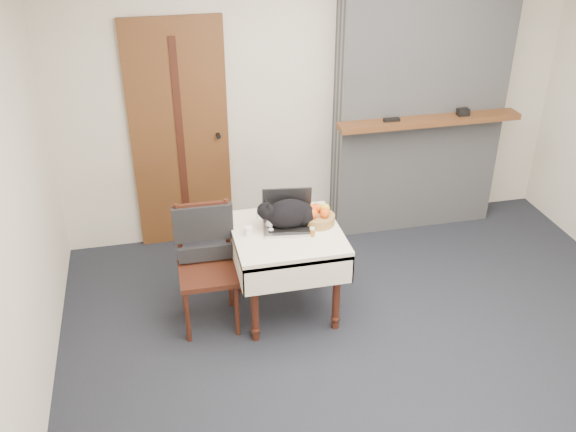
# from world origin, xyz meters

# --- Properties ---
(ground) EXTENTS (4.50, 4.50, 0.00)m
(ground) POSITION_xyz_m (0.00, 0.00, 0.00)
(ground) COLOR black
(ground) RESTS_ON ground
(room_shell) EXTENTS (4.52, 4.01, 2.61)m
(room_shell) POSITION_xyz_m (0.00, 0.46, 1.76)
(room_shell) COLOR beige
(room_shell) RESTS_ON ground
(door) EXTENTS (0.82, 0.10, 2.00)m
(door) POSITION_xyz_m (-1.20, 1.97, 1.00)
(door) COLOR brown
(door) RESTS_ON ground
(chimney) EXTENTS (1.62, 0.48, 2.60)m
(chimney) POSITION_xyz_m (0.90, 1.85, 1.30)
(chimney) COLOR gray
(chimney) RESTS_ON ground
(side_table) EXTENTS (0.78, 0.78, 0.70)m
(side_table) POSITION_xyz_m (-0.55, 0.74, 0.59)
(side_table) COLOR #3D1A10
(side_table) RESTS_ON ground
(laptop) EXTENTS (0.40, 0.36, 0.27)m
(laptop) POSITION_xyz_m (-0.53, 0.82, 0.77)
(laptop) COLOR #B7B7BC
(laptop) RESTS_ON side_table
(cat) EXTENTS (0.52, 0.23, 0.25)m
(cat) POSITION_xyz_m (-0.52, 0.79, 0.81)
(cat) COLOR black
(cat) RESTS_ON side_table
(cream_jar) EXTENTS (0.06, 0.06, 0.07)m
(cream_jar) POSITION_xyz_m (-0.83, 0.74, 0.73)
(cream_jar) COLOR white
(cream_jar) RESTS_ON side_table
(pill_bottle) EXTENTS (0.03, 0.03, 0.07)m
(pill_bottle) POSITION_xyz_m (-0.39, 0.62, 0.74)
(pill_bottle) COLOR #9B5813
(pill_bottle) RESTS_ON side_table
(fruit_basket) EXTENTS (0.24, 0.24, 0.14)m
(fruit_basket) POSITION_xyz_m (-0.30, 0.80, 0.76)
(fruit_basket) COLOR #AF8C46
(fruit_basket) RESTS_ON side_table
(desk_clutter) EXTENTS (0.14, 0.07, 0.01)m
(desk_clutter) POSITION_xyz_m (-0.35, 0.76, 0.70)
(desk_clutter) COLOR black
(desk_clutter) RESTS_ON side_table
(chair) EXTENTS (0.43, 0.42, 0.94)m
(chair) POSITION_xyz_m (-1.14, 0.80, 0.60)
(chair) COLOR #3D1A10
(chair) RESTS_ON ground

